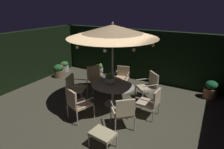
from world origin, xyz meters
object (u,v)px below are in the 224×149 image
Objects in this scene: potted_plant_left_far at (211,90)px; patio_chair_north at (122,76)px; centerpiece_planter at (110,78)px; patio_chair_southwest at (151,101)px; ottoman_footrest at (103,134)px; patio_umbrella at (113,31)px; potted_plant_back_center at (59,71)px; patio_chair_east at (74,86)px; patio_chair_southeast at (77,102)px; patio_chair_west at (149,85)px; potted_plant_right_far at (65,66)px; potted_plant_front_corner at (100,69)px; patio_chair_south at (124,111)px; patio_chair_northeast at (95,77)px; patio_dining_table at (113,89)px.

patio_chair_north is at bearing -165.17° from potted_plant_left_far.
patio_chair_north is at bearing 98.40° from centerpiece_planter.
patio_chair_southwest is (1.53, -0.13, -0.42)m from centerpiece_planter.
ottoman_footrest is at bearing -116.87° from potted_plant_left_far.
potted_plant_back_center is at bearing 164.11° from patio_umbrella.
patio_chair_east is 2.76m from patio_chair_southwest.
patio_umbrella reaches higher than patio_chair_southeast.
patio_chair_north is 1.34× the size of potted_plant_left_far.
patio_chair_southwest is 1.20m from patio_chair_west.
patio_chair_east is at bearing -33.03° from potted_plant_back_center.
potted_plant_back_center is 1.17× the size of potted_plant_right_far.
patio_umbrella is at bearing -15.89° from potted_plant_back_center.
potted_plant_front_corner is (-1.71, 0.90, -0.26)m from patio_chair_north.
patio_chair_south reaches higher than potted_plant_right_far.
centerpiece_planter is 1.34m from patio_chair_northeast.
patio_chair_southwest is at bearing -3.64° from patio_dining_table.
patio_chair_northeast is at bearing -143.95° from patio_chair_north.
patio_chair_north is 2.07m from patio_chair_east.
patio_chair_northeast is at bearing 149.51° from patio_umbrella.
ottoman_footrest is 1.15× the size of potted_plant_front_corner.
potted_plant_front_corner is at bearing 117.63° from patio_chair_northeast.
patio_chair_north is 2.71m from patio_chair_southeast.
patio_chair_south is 1.46× the size of potted_plant_left_far.
centerpiece_planter is at bearing 175.27° from patio_chair_southwest.
patio_umbrella reaches higher than patio_chair_northeast.
potted_plant_front_corner is at bearing 39.11° from potted_plant_back_center.
patio_chair_south is (2.27, -0.61, -0.00)m from patio_chair_east.
patio_chair_southwest is (0.46, 0.96, -0.03)m from patio_chair_south.
patio_chair_southeast is (-0.15, -2.70, 0.06)m from patio_chair_north.
patio_umbrella is 4.34m from potted_plant_back_center.
patio_chair_west reaches higher than patio_chair_southwest.
ottoman_footrest is 4.72m from potted_plant_left_far.
patio_chair_north is at bearing -27.80° from potted_plant_front_corner.
patio_dining_table is at bearing -17.06° from centerpiece_planter.
patio_chair_west is at bearing -148.93° from potted_plant_left_far.
potted_plant_front_corner is at bearing 145.52° from patio_chair_southwest.
patio_chair_northeast is 1.53× the size of ottoman_footrest.
patio_chair_north reaches higher than ottoman_footrest.
patio_chair_north is at bearing 103.05° from patio_dining_table.
patio_dining_table is 1.60× the size of patio_chair_east.
patio_chair_northeast is 0.98× the size of patio_chair_south.
patio_chair_southwest is 1.73× the size of potted_plant_front_corner.
patio_chair_northeast is at bearing -21.68° from potted_plant_right_far.
patio_chair_northeast reaches higher than patio_dining_table.
patio_chair_north is 0.96× the size of patio_chair_southwest.
patio_chair_south is 3.87m from potted_plant_left_far.
patio_chair_east reaches higher than potted_plant_back_center.
patio_umbrella is at bearing 176.36° from patio_chair_southwest.
patio_umbrella is 2.84× the size of patio_chair_west.
patio_chair_southeast is (0.86, -0.90, 0.02)m from patio_chair_east.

